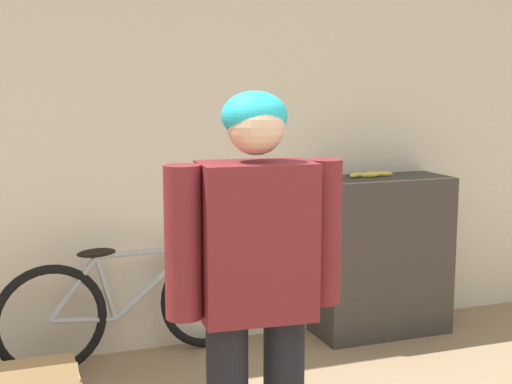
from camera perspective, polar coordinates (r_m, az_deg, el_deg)
name	(u,v)px	position (r m, az deg, el deg)	size (l,w,h in m)	color
wall_back	(187,133)	(4.28, -5.56, 4.72)	(8.00, 0.07, 2.60)	beige
side_shelf	(381,255)	(4.63, 9.98, -5.02)	(0.85, 0.39, 1.01)	#38332D
person	(256,275)	(2.58, -0.01, -6.62)	(0.67, 0.27, 1.57)	black
bicycle	(134,304)	(4.20, -9.74, -8.86)	(1.57, 0.46, 0.70)	black
banana	(369,175)	(4.52, 9.05, 1.39)	(0.32, 0.09, 0.04)	#EAD64C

